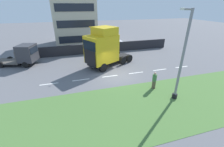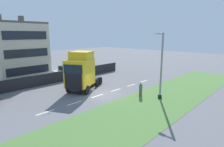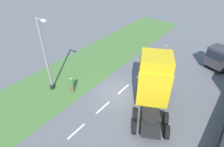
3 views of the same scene
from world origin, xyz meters
TOP-DOWN VIEW (x-y plane):
  - ground_plane at (0.00, 0.00)m, footprint 120.00×120.00m
  - grass_verge at (-6.00, 0.00)m, footprint 7.00×44.00m
  - lane_markings at (0.00, -0.70)m, footprint 0.16×17.80m
  - boundary_wall at (9.00, 0.00)m, footprint 0.25×24.00m
  - building_block at (16.61, 3.27)m, footprint 8.19×7.41m
  - lorry_cab at (2.93, 0.91)m, footprint 5.15×6.71m
  - flatbed_truck at (6.39, 10.58)m, footprint 3.65×5.74m
  - parked_car at (10.77, -2.21)m, footprint 2.12×4.60m
  - lamp_post at (-5.63, -3.29)m, footprint 1.33×0.43m
  - pedestrian at (-3.71, -2.41)m, footprint 0.39×0.39m

SIDE VIEW (x-z plane):
  - ground_plane at x=0.00m, z-range 0.00..0.00m
  - lane_markings at x=0.00m, z-range 0.00..0.00m
  - grass_verge at x=-6.00m, z-range 0.00..0.01m
  - boundary_wall at x=9.00m, z-range 0.00..1.57m
  - pedestrian at x=-3.71m, z-range -0.02..1.65m
  - parked_car at x=10.77m, z-range -0.02..1.94m
  - flatbed_truck at x=6.39m, z-range 0.07..2.77m
  - lorry_cab at x=2.93m, z-range -0.07..5.01m
  - lamp_post at x=-5.63m, z-range -0.38..6.77m
  - building_block at x=16.61m, z-range -0.54..9.41m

